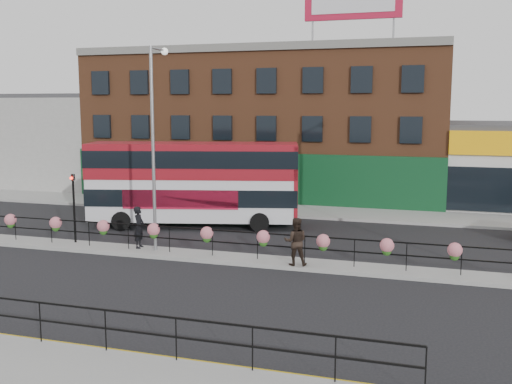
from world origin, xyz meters
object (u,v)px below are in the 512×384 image
(pedestrian_a, at_px, (139,227))
(pedestrian_b, at_px, (296,242))
(double_decker_bus, at_px, (194,175))
(lamp_column_west, at_px, (155,131))

(pedestrian_a, relative_size, pedestrian_b, 0.97)
(double_decker_bus, bearing_deg, pedestrian_a, -91.95)
(double_decker_bus, bearing_deg, lamp_column_west, -83.15)
(lamp_column_west, bearing_deg, double_decker_bus, 96.85)
(double_decker_bus, distance_m, pedestrian_a, 6.05)
(double_decker_bus, relative_size, pedestrian_b, 5.93)
(double_decker_bus, relative_size, lamp_column_west, 1.29)
(lamp_column_west, bearing_deg, pedestrian_b, -7.20)
(pedestrian_a, bearing_deg, double_decker_bus, -11.23)
(pedestrian_a, xyz_separation_m, pedestrian_b, (7.36, -0.79, 0.03))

